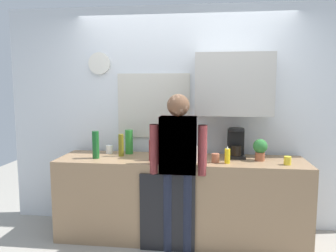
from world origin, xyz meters
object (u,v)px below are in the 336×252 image
object	(u,v)px
person_at_sink	(178,160)
potted_plant	(260,148)
coffee_maker	(236,144)
bottle_red_vinegar	(152,150)
cup_white_mug	(110,149)
bottle_clear_soda	(129,142)
bottle_green_wine	(96,145)
dish_soap	(227,156)
storage_canister	(191,154)
bottle_olive_oil	(121,145)
cup_terracotta_mug	(215,158)
cup_yellow_cup	(288,161)
person_guest	(178,160)

from	to	relation	value
person_at_sink	potted_plant	bearing A→B (deg)	25.85
coffee_maker	bottle_red_vinegar	bearing A→B (deg)	-163.06
cup_white_mug	bottle_clear_soda	bearing A→B (deg)	2.72
bottle_green_wine	person_at_sink	size ratio (longest dim) A/B	0.19
dish_soap	bottle_clear_soda	bearing A→B (deg)	162.63
cup_white_mug	dish_soap	bearing A→B (deg)	-14.05
person_at_sink	storage_canister	bearing A→B (deg)	55.00
bottle_olive_oil	storage_canister	world-z (taller)	bottle_olive_oil
bottle_olive_oil	dish_soap	distance (m)	1.18
bottle_red_vinegar	cup_terracotta_mug	bearing A→B (deg)	-0.37
potted_plant	bottle_red_vinegar	bearing A→B (deg)	-173.10
bottle_clear_soda	potted_plant	distance (m)	1.47
bottle_olive_oil	cup_white_mug	world-z (taller)	bottle_olive_oil
cup_white_mug	storage_canister	bearing A→B (deg)	-19.53
bottle_green_wine	dish_soap	size ratio (longest dim) A/B	1.67
coffee_maker	bottle_red_vinegar	world-z (taller)	coffee_maker
bottle_olive_oil	bottle_green_wine	distance (m)	0.28
cup_terracotta_mug	dish_soap	bearing A→B (deg)	-12.67
bottle_olive_oil	cup_terracotta_mug	distance (m)	1.06
bottle_olive_oil	bottle_red_vinegar	world-z (taller)	bottle_olive_oil
coffee_maker	bottle_red_vinegar	size ratio (longest dim) A/B	1.50
bottle_olive_oil	storage_canister	xyz separation A→B (m)	(0.79, -0.21, -0.04)
bottle_olive_oil	bottle_red_vinegar	size ratio (longest dim) A/B	1.14
cup_yellow_cup	dish_soap	bearing A→B (deg)	-178.85
coffee_maker	bottle_olive_oil	size ratio (longest dim) A/B	1.32
cup_yellow_cup	person_guest	bearing A→B (deg)	-171.61
bottle_red_vinegar	cup_yellow_cup	bearing A→B (deg)	-0.79
potted_plant	person_at_sink	xyz separation A→B (m)	(-0.84, -0.32, -0.08)
cup_yellow_cup	person_guest	distance (m)	1.10
coffee_maker	cup_terracotta_mug	xyz separation A→B (m)	(-0.23, -0.28, -0.10)
cup_white_mug	coffee_maker	bearing A→B (deg)	-1.32
coffee_maker	person_at_sink	xyz separation A→B (m)	(-0.60, -0.45, -0.09)
bottle_olive_oil	person_at_sink	size ratio (longest dim) A/B	0.16
person_at_sink	bottle_clear_soda	bearing A→B (deg)	146.45
dish_soap	person_at_sink	size ratio (longest dim) A/B	0.11
coffee_maker	storage_canister	xyz separation A→B (m)	(-0.48, -0.31, -0.06)
person_at_sink	cup_white_mug	bearing A→B (deg)	155.53
bottle_green_wine	storage_canister	xyz separation A→B (m)	(1.04, -0.07, -0.06)
cup_terracotta_mug	cup_white_mug	distance (m)	1.26
coffee_maker	bottle_red_vinegar	xyz separation A→B (m)	(-0.89, -0.27, -0.04)
bottle_green_wine	coffee_maker	bearing A→B (deg)	9.05
cup_yellow_cup	cup_white_mug	size ratio (longest dim) A/B	0.89
bottle_red_vinegar	person_at_sink	distance (m)	0.35
storage_canister	person_guest	distance (m)	0.19
bottle_green_wine	cup_terracotta_mug	bearing A→B (deg)	-1.51
person_guest	person_at_sink	bearing A→B (deg)	-0.00
coffee_maker	cup_white_mug	xyz separation A→B (m)	(-1.45, 0.03, -0.10)
cup_yellow_cup	cup_white_mug	bearing A→B (deg)	170.51
potted_plant	dish_soap	distance (m)	0.39
coffee_maker	person_guest	size ratio (longest dim) A/B	0.21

